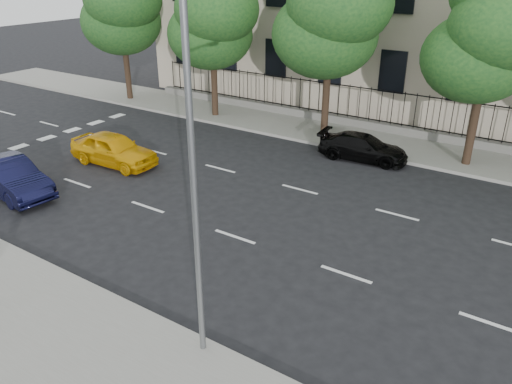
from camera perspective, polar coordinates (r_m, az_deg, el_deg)
ground at (r=15.05m, az=-8.01°, el=-9.10°), size 120.00×120.00×0.00m
near_sidewalk at (r=12.96m, az=-20.08°, el=-16.73°), size 60.00×4.00×0.15m
far_sidewalk at (r=26.04m, az=12.47°, el=5.85°), size 60.00×4.00×0.15m
lane_markings at (r=18.34m, az=1.66°, el=-2.15°), size 49.60×4.62×0.01m
crosswalk at (r=27.67m, az=-24.13°, el=5.20°), size 0.50×12.10×0.01m
iron_fence at (r=27.40m, az=13.91°, el=7.92°), size 30.00×0.50×2.20m
street_light at (r=10.06m, az=-5.44°, el=6.13°), size 0.25×3.32×8.05m
tree_a at (r=33.33m, az=-15.05°, el=20.40°), size 5.71×5.31×9.39m
tree_b at (r=28.61m, az=-4.80°, el=19.89°), size 5.53×5.12×8.97m
tree_c at (r=24.92m, az=8.87°, el=20.24°), size 5.89×5.50×9.80m
tree_d at (r=22.94m, az=25.46°, el=16.40°), size 5.34×4.94×8.84m
yellow_taxi at (r=23.17m, az=-15.96°, el=4.74°), size 4.28×1.89×1.43m
navy_sedan at (r=21.59m, az=-26.26°, el=1.53°), size 4.49×2.04×1.43m
black_sedan at (r=23.40m, az=12.13°, el=5.02°), size 4.20×2.02×1.18m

